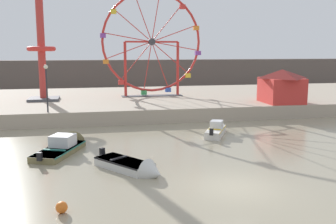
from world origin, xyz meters
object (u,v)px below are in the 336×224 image
at_px(carnival_booth_red_striped, 282,85).
at_px(drop_tower_red_tower, 41,49).
at_px(motorboat_olive_wood, 67,145).
at_px(promenade_lamp_near, 46,81).
at_px(motorboat_pale_grey, 134,167).
at_px(ferris_wheel_red_frame, 152,44).
at_px(mooring_buoy_orange, 62,207).
at_px(motorboat_white_red_stripe, 217,129).

bearing_deg(carnival_booth_red_striped, drop_tower_red_tower, 165.93).
distance_m(motorboat_olive_wood, promenade_lamp_near, 8.21).
bearing_deg(motorboat_pale_grey, promenade_lamp_near, 166.03).
height_order(ferris_wheel_red_frame, promenade_lamp_near, ferris_wheel_red_frame).
xyz_separation_m(ferris_wheel_red_frame, drop_tower_red_tower, (-10.72, -1.16, -0.53)).
relative_size(ferris_wheel_red_frame, mooring_buoy_orange, 24.35).
relative_size(ferris_wheel_red_frame, promenade_lamp_near, 2.93).
relative_size(motorboat_pale_grey, motorboat_olive_wood, 0.74).
height_order(carnival_booth_red_striped, mooring_buoy_orange, carnival_booth_red_striped).
height_order(drop_tower_red_tower, mooring_buoy_orange, drop_tower_red_tower).
bearing_deg(carnival_booth_red_striped, mooring_buoy_orange, -133.25).
bearing_deg(mooring_buoy_orange, motorboat_olive_wood, 91.60).
relative_size(drop_tower_red_tower, promenade_lamp_near, 3.25).
relative_size(motorboat_white_red_stripe, motorboat_olive_wood, 0.73).
relative_size(carnival_booth_red_striped, promenade_lamp_near, 1.11).
height_order(promenade_lamp_near, mooring_buoy_orange, promenade_lamp_near).
bearing_deg(motorboat_pale_grey, ferris_wheel_red_frame, 131.59).
distance_m(motorboat_pale_grey, motorboat_olive_wood, 6.20).
bearing_deg(drop_tower_red_tower, promenade_lamp_near, -81.81).
relative_size(motorboat_white_red_stripe, drop_tower_red_tower, 0.34).
bearing_deg(promenade_lamp_near, motorboat_pale_grey, -67.24).
bearing_deg(motorboat_pale_grey, carnival_booth_red_striped, 95.78).
xyz_separation_m(motorboat_white_red_stripe, mooring_buoy_orange, (-9.97, -11.65, -0.11)).
distance_m(motorboat_pale_grey, mooring_buoy_orange, 5.30).
distance_m(motorboat_pale_grey, carnival_booth_red_striped, 20.70).
bearing_deg(motorboat_white_red_stripe, motorboat_pale_grey, 165.78).
bearing_deg(promenade_lamp_near, motorboat_white_red_stripe, -22.77).
distance_m(carnival_booth_red_striped, mooring_buoy_orange, 25.90).
xyz_separation_m(motorboat_white_red_stripe, motorboat_olive_wood, (-10.23, -2.26, -0.06)).
relative_size(carnival_booth_red_striped, mooring_buoy_orange, 9.23).
bearing_deg(drop_tower_red_tower, motorboat_white_red_stripe, -44.06).
xyz_separation_m(drop_tower_red_tower, promenade_lamp_near, (1.10, -7.64, -2.43)).
bearing_deg(motorboat_pale_grey, drop_tower_red_tower, 160.74).
xyz_separation_m(ferris_wheel_red_frame, mooring_buoy_orange, (-7.58, -25.50, -6.32)).
xyz_separation_m(motorboat_white_red_stripe, motorboat_pale_grey, (-6.79, -7.41, -0.09)).
distance_m(ferris_wheel_red_frame, carnival_booth_red_striped, 13.58).
bearing_deg(carnival_booth_red_striped, motorboat_olive_wood, -152.78).
xyz_separation_m(motorboat_pale_grey, promenade_lamp_near, (-5.22, 12.45, 3.33)).
bearing_deg(ferris_wheel_red_frame, motorboat_pale_grey, -101.68).
height_order(motorboat_white_red_stripe, motorboat_pale_grey, motorboat_white_red_stripe).
bearing_deg(motorboat_olive_wood, promenade_lamp_near, 35.82).
bearing_deg(motorboat_white_red_stripe, promenade_lamp_near, 95.51).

